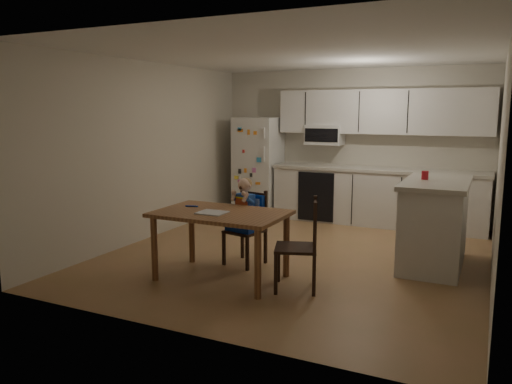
{
  "coord_description": "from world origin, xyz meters",
  "views": [
    {
      "loc": [
        2.18,
        -5.75,
        1.83
      ],
      "look_at": [
        -0.29,
        -0.57,
        0.88
      ],
      "focal_mm": 35.0,
      "sensor_mm": 36.0,
      "label": 1
    }
  ],
  "objects_px": {
    "refrigerator": "(258,166)",
    "red_cup": "(425,175)",
    "chair_side": "(305,239)",
    "dining_table": "(221,221)",
    "chair_booster": "(247,212)",
    "kitchen_island": "(434,223)"
  },
  "relations": [
    {
      "from": "refrigerator",
      "to": "red_cup",
      "type": "height_order",
      "value": "refrigerator"
    },
    {
      "from": "red_cup",
      "to": "chair_side",
      "type": "relative_size",
      "value": 0.11
    },
    {
      "from": "refrigerator",
      "to": "dining_table",
      "type": "relative_size",
      "value": 1.22
    },
    {
      "from": "red_cup",
      "to": "chair_side",
      "type": "bearing_deg",
      "value": -123.33
    },
    {
      "from": "red_cup",
      "to": "dining_table",
      "type": "distance_m",
      "value": 2.48
    },
    {
      "from": "red_cup",
      "to": "chair_booster",
      "type": "relative_size",
      "value": 0.1
    },
    {
      "from": "red_cup",
      "to": "refrigerator",
      "type": "bearing_deg",
      "value": 149.42
    },
    {
      "from": "chair_booster",
      "to": "refrigerator",
      "type": "bearing_deg",
      "value": 124.26
    },
    {
      "from": "refrigerator",
      "to": "chair_side",
      "type": "distance_m",
      "value": 3.85
    },
    {
      "from": "dining_table",
      "to": "chair_side",
      "type": "xyz_separation_m",
      "value": [
        0.94,
        0.08,
        -0.11
      ]
    },
    {
      "from": "kitchen_island",
      "to": "red_cup",
      "type": "relative_size",
      "value": 13.68
    },
    {
      "from": "dining_table",
      "to": "chair_side",
      "type": "relative_size",
      "value": 1.47
    },
    {
      "from": "dining_table",
      "to": "chair_side",
      "type": "distance_m",
      "value": 0.95
    },
    {
      "from": "dining_table",
      "to": "chair_booster",
      "type": "relative_size",
      "value": 1.34
    },
    {
      "from": "chair_booster",
      "to": "chair_side",
      "type": "height_order",
      "value": "chair_booster"
    },
    {
      "from": "red_cup",
      "to": "chair_booster",
      "type": "distance_m",
      "value": 2.15
    },
    {
      "from": "red_cup",
      "to": "chair_side",
      "type": "distance_m",
      "value": 1.82
    },
    {
      "from": "chair_booster",
      "to": "chair_side",
      "type": "distance_m",
      "value": 1.08
    },
    {
      "from": "refrigerator",
      "to": "dining_table",
      "type": "xyz_separation_m",
      "value": [
        1.12,
        -3.32,
        -0.2
      ]
    },
    {
      "from": "kitchen_island",
      "to": "chair_booster",
      "type": "distance_m",
      "value": 2.22
    },
    {
      "from": "kitchen_island",
      "to": "chair_side",
      "type": "height_order",
      "value": "kitchen_island"
    },
    {
      "from": "refrigerator",
      "to": "red_cup",
      "type": "bearing_deg",
      "value": -30.58
    }
  ]
}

